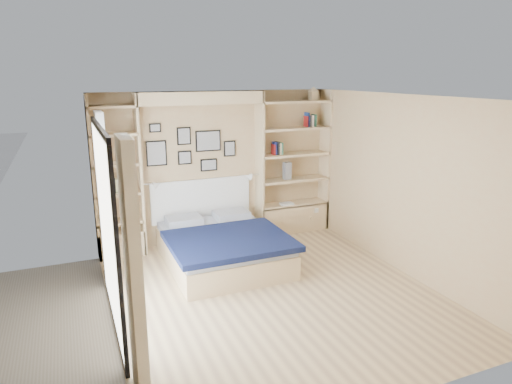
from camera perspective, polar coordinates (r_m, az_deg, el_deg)
name	(u,v)px	position (r m, az deg, el deg)	size (l,w,h in m)	color
ground	(272,292)	(6.09, 2.06, -12.44)	(4.50, 4.50, 0.00)	#D4B580
room_shell	(208,189)	(6.92, -6.04, 0.39)	(4.50, 4.50, 4.50)	tan
bed	(222,245)	(6.89, -4.29, -6.68)	(1.69, 2.11, 1.07)	beige
photo_gallery	(190,148)	(7.46, -8.21, 5.49)	(1.48, 0.02, 0.82)	black
reading_lamps	(204,180)	(7.39, -6.49, 1.47)	(1.92, 0.12, 0.15)	silver
shelf_decor	(276,140)	(7.80, 2.50, 6.45)	(3.50, 0.23, 2.03)	#A51E1E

